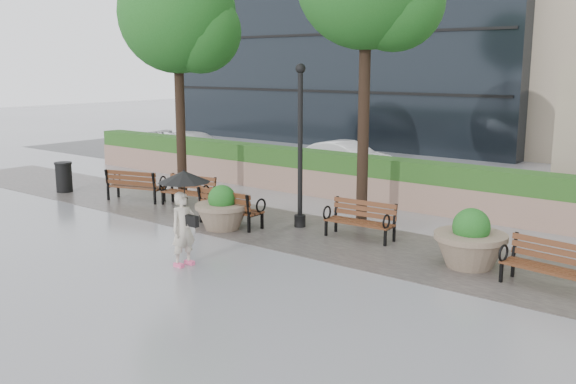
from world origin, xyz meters
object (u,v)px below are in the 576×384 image
Objects in this scene: trash_bin at (64,178)px; bench_4 at (548,276)px; bench_1 at (189,197)px; bench_3 at (360,228)px; bench_2 at (231,215)px; pedestrian at (184,209)px; planter_left at (222,212)px; car_right at (347,158)px; bench_0 at (136,192)px; car_left at (196,147)px; lamppost at (300,157)px; planter_right at (470,244)px.

bench_4 is at bearing 0.99° from trash_bin.
bench_1 is 1.01× the size of bench_3.
bench_2 is 1.05× the size of bench_3.
bench_1 is 5.64m from pedestrian.
car_right reaches higher than planter_left.
planter_left is (0.07, -0.36, 0.15)m from bench_2.
planter_left reaches higher than bench_0.
bench_1 is 1.27× the size of planter_left.
car_right reaches higher than bench_2.
car_left is at bearing -39.36° from bench_2.
planter_left is at bearing -35.83° from bench_1.
lamppost is 1.08× the size of car_right.
bench_1 is 8.54m from planter_right.
trash_bin is (-7.19, 0.25, 0.02)m from planter_left.
bench_1 is 0.96× the size of bench_2.
planter_left is at bearing -134.95° from lamppost.
bench_2 is at bearing -165.48° from car_right.
planter_left reaches higher than bench_2.
bench_1 is 0.42× the size of lamppost.
planter_right is 5.68m from pedestrian.
bench_4 is 1.86× the size of trash_bin.
planter_left is (-3.10, -1.33, 0.17)m from bench_3.
bench_1 is 7.31m from car_right.
pedestrian is at bearing 133.80° from bench_0.
trash_bin is at bearing 178.02° from planter_left.
bench_2 is 0.44× the size of lamppost.
planter_left is 8.80m from car_right.
planter_right reaches higher than bench_4.
pedestrian is (5.79, -3.34, 0.89)m from bench_0.
bench_2 is at bearing -144.99° from lamppost.
planter_right is 0.75× the size of pedestrian.
trash_bin is (-2.85, -0.55, 0.18)m from bench_0.
bench_0 reaches higher than bench_4.
bench_1 is 2.90m from planter_left.
car_right is 11.65m from pedestrian.
planter_right is 0.34× the size of car_left.
bench_3 is 0.87× the size of pedestrian.
bench_0 is 5.90m from lamppost.
bench_1 is 0.45× the size of car_right.
planter_right is (-1.62, 0.39, 0.21)m from bench_4.
car_left is at bearing 148.97° from bench_3.
pedestrian is (-4.48, -3.43, 0.69)m from planter_right.
bench_4 is 12.54m from car_right.
planter_left is at bearing -140.08° from car_left.
car_right reaches higher than bench_1.
pedestrian is at bearing -161.54° from car_right.
bench_2 reaches higher than bench_4.
lamppost is (-1.75, 0.02, 1.49)m from bench_3.
bench_1 is 5.69m from bench_3.
bench_4 is at bearing -179.25° from bench_2.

